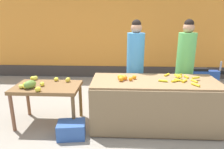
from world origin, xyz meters
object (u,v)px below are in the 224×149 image
object	(u,v)px
parked_motorcycle	(200,80)
produce_crate	(71,130)
produce_sack	(99,93)
vendor_woman_blue_shirt	(135,66)
vendor_woman_green_shirt	(185,67)

from	to	relation	value
parked_motorcycle	produce_crate	world-z (taller)	parked_motorcycle
produce_sack	produce_crate	bearing A→B (deg)	-104.25
parked_motorcycle	produce_crate	xyz separation A→B (m)	(-2.71, -1.90, -0.27)
vendor_woman_blue_shirt	vendor_woman_green_shirt	bearing A→B (deg)	-1.67
vendor_woman_blue_shirt	parked_motorcycle	world-z (taller)	vendor_woman_blue_shirt
produce_crate	produce_sack	distance (m)	1.28
vendor_woman_blue_shirt	produce_crate	world-z (taller)	vendor_woman_blue_shirt
vendor_woman_green_shirt	produce_sack	bearing A→B (deg)	174.82
vendor_woman_green_shirt	produce_sack	distance (m)	1.85
produce_crate	parked_motorcycle	bearing A→B (deg)	35.03
vendor_woman_blue_shirt	vendor_woman_green_shirt	world-z (taller)	vendor_woman_green_shirt
vendor_woman_blue_shirt	produce_crate	bearing A→B (deg)	-134.09
vendor_woman_green_shirt	parked_motorcycle	bearing A→B (deg)	50.90
produce_sack	vendor_woman_green_shirt	bearing A→B (deg)	-5.18
vendor_woman_blue_shirt	produce_sack	distance (m)	1.00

